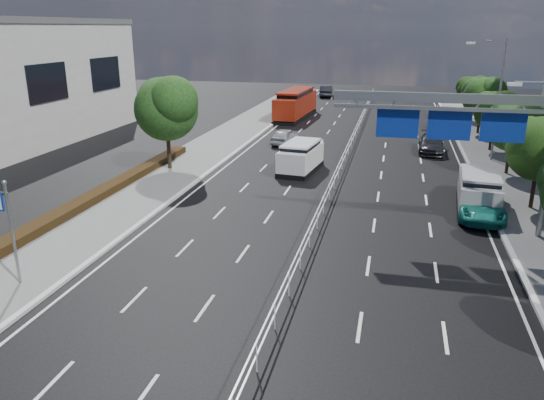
% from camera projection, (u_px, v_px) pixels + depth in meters
% --- Properties ---
extents(ground, '(160.00, 160.00, 0.00)m').
position_uv_depth(ground, '(280.00, 317.00, 18.70)').
color(ground, black).
rests_on(ground, ground).
extents(kerb_near, '(0.25, 140.00, 0.15)m').
position_uv_depth(kerb_near, '(54.00, 288.00, 20.63)').
color(kerb_near, silver).
rests_on(kerb_near, ground).
extents(median_fence, '(0.05, 85.00, 1.02)m').
position_uv_depth(median_fence, '(345.00, 157.00, 39.36)').
color(median_fence, silver).
rests_on(median_fence, ground).
extents(hedge_near, '(1.00, 36.00, 0.44)m').
position_uv_depth(hedge_near, '(38.00, 227.00, 26.09)').
color(hedge_near, black).
rests_on(hedge_near, sidewalk_near).
extents(overhead_gantry, '(10.24, 0.38, 7.45)m').
position_uv_depth(overhead_gantry, '(467.00, 120.00, 24.80)').
color(overhead_gantry, gray).
rests_on(overhead_gantry, ground).
extents(streetlight_far, '(2.78, 2.40, 9.00)m').
position_uv_depth(streetlight_far, '(495.00, 92.00, 38.86)').
color(streetlight_far, gray).
rests_on(streetlight_far, ground).
extents(near_tree_back, '(4.84, 4.51, 6.69)m').
position_uv_depth(near_tree_back, '(167.00, 105.00, 36.48)').
color(near_tree_back, black).
rests_on(near_tree_back, ground).
extents(far_tree_d, '(3.85, 3.59, 5.34)m').
position_uv_depth(far_tree_d, '(541.00, 145.00, 28.51)').
color(far_tree_d, black).
rests_on(far_tree_d, ground).
extents(far_tree_e, '(3.63, 3.38, 5.13)m').
position_uv_depth(far_tree_e, '(514.00, 124.00, 35.49)').
color(far_tree_e, black).
rests_on(far_tree_e, ground).
extents(far_tree_f, '(3.52, 3.28, 5.02)m').
position_uv_depth(far_tree_f, '(495.00, 109.00, 42.46)').
color(far_tree_f, black).
rests_on(far_tree_f, ground).
extents(far_tree_g, '(3.96, 3.69, 5.45)m').
position_uv_depth(far_tree_g, '(483.00, 95.00, 49.31)').
color(far_tree_g, black).
rests_on(far_tree_g, ground).
extents(far_tree_h, '(3.41, 3.18, 4.91)m').
position_uv_depth(far_tree_h, '(472.00, 89.00, 56.36)').
color(far_tree_h, black).
rests_on(far_tree_h, ground).
extents(white_minivan, '(2.68, 5.09, 2.11)m').
position_uv_depth(white_minivan, '(301.00, 157.00, 37.24)').
color(white_minivan, black).
rests_on(white_minivan, ground).
extents(red_bus, '(3.17, 10.69, 3.15)m').
position_uv_depth(red_bus, '(296.00, 103.00, 59.07)').
color(red_bus, black).
rests_on(red_bus, ground).
extents(near_car_silver, '(2.08, 4.16, 1.36)m').
position_uv_depth(near_car_silver, '(285.00, 136.00, 46.20)').
color(near_car_silver, '#A8A9AF').
rests_on(near_car_silver, ground).
extents(near_car_dark, '(2.05, 4.96, 1.60)m').
position_uv_depth(near_car_dark, '(326.00, 91.00, 77.42)').
color(near_car_dark, black).
rests_on(near_car_dark, ground).
extents(silver_minivan, '(2.53, 5.18, 2.09)m').
position_uv_depth(silver_minivan, '(479.00, 191.00, 29.54)').
color(silver_minivan, black).
rests_on(silver_minivan, ground).
extents(parked_car_teal, '(2.73, 5.22, 1.40)m').
position_uv_depth(parked_car_teal, '(481.00, 205.00, 28.33)').
color(parked_car_teal, '#1B7D72').
rests_on(parked_car_teal, ground).
extents(parked_car_dark, '(2.17, 5.02, 1.44)m').
position_uv_depth(parked_car_dark, '(432.00, 144.00, 43.06)').
color(parked_car_dark, black).
rests_on(parked_car_dark, ground).
extents(pedestrian_b, '(0.95, 0.86, 1.60)m').
position_uv_depth(pedestrian_b, '(535.00, 166.00, 35.36)').
color(pedestrian_b, gray).
rests_on(pedestrian_b, sidewalk_far).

